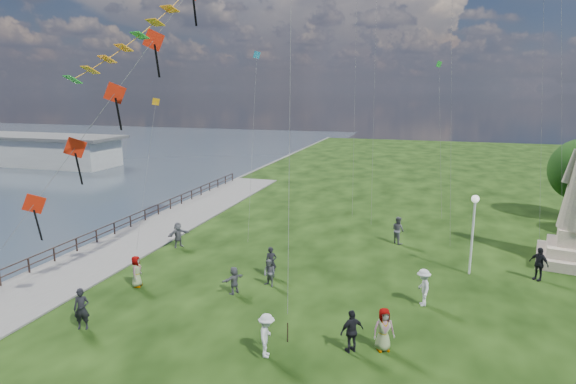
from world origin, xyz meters
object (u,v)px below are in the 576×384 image
(person_6, at_px, (271,262))
(person_10, at_px, (136,271))
(person_0, at_px, (82,309))
(lamppost, at_px, (474,218))
(person_2, at_px, (267,335))
(pier_pavilion, at_px, (27,149))
(person_5, at_px, (178,235))
(person_7, at_px, (398,230))
(person_8, at_px, (423,287))
(person_3, at_px, (352,331))
(person_1, at_px, (269,273))
(person_9, at_px, (539,264))
(person_11, at_px, (234,280))
(person_4, at_px, (384,329))

(person_6, xyz_separation_m, person_10, (-6.64, -3.45, -0.02))
(person_0, bearing_deg, person_6, 31.89)
(lamppost, relative_size, person_2, 2.59)
(person_6, relative_size, person_10, 1.02)
(lamppost, bearing_deg, pier_pavilion, 154.84)
(person_0, bearing_deg, pier_pavilion, 115.45)
(person_5, distance_m, person_7, 15.31)
(pier_pavilion, xyz_separation_m, person_8, (57.95, -33.56, -0.89))
(pier_pavilion, bearing_deg, person_3, -35.19)
(person_2, relative_size, person_8, 0.97)
(pier_pavilion, relative_size, person_3, 16.24)
(person_3, bearing_deg, person_1, -86.04)
(person_3, bearing_deg, person_6, -90.46)
(person_3, xyz_separation_m, person_7, (0.73, 15.19, 0.05))
(person_0, height_order, person_3, person_0)
(pier_pavilion, bearing_deg, person_8, -30.07)
(person_1, height_order, person_9, person_9)
(pier_pavilion, height_order, person_11, pier_pavilion)
(person_1, xyz_separation_m, person_9, (14.35, 5.29, 0.20))
(person_2, relative_size, person_3, 1.00)
(person_4, bearing_deg, person_1, 118.57)
(person_3, bearing_deg, person_7, -134.03)
(person_2, distance_m, person_5, 15.39)
(person_7, relative_size, person_8, 1.02)
(person_2, xyz_separation_m, person_4, (4.49, 1.86, 0.01))
(person_11, bearing_deg, pier_pavilion, -98.77)
(person_4, bearing_deg, person_2, 177.20)
(person_2, bearing_deg, lamppost, -46.11)
(person_5, distance_m, person_6, 8.51)
(person_2, bearing_deg, person_4, -78.13)
(person_0, relative_size, person_11, 1.29)
(person_1, height_order, person_2, person_2)
(person_0, bearing_deg, person_7, 31.39)
(person_0, xyz_separation_m, person_10, (-0.44, 4.86, -0.08))
(lamppost, height_order, person_5, lamppost)
(person_3, bearing_deg, person_8, -157.77)
(lamppost, height_order, person_8, lamppost)
(person_5, bearing_deg, person_8, -71.71)
(pier_pavilion, relative_size, person_4, 16.16)
(pier_pavilion, height_order, lamppost, lamppost)
(person_8, distance_m, person_11, 9.75)
(person_9, bearing_deg, person_6, -122.35)
(person_4, relative_size, person_7, 0.96)
(person_6, bearing_deg, person_9, -3.60)
(person_3, height_order, person_11, person_3)
(person_7, bearing_deg, person_5, 65.08)
(person_1, xyz_separation_m, person_7, (6.19, 9.77, 0.20))
(person_1, height_order, person_6, person_6)
(person_7, bearing_deg, person_10, 87.32)
(person_1, bearing_deg, person_3, -21.17)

